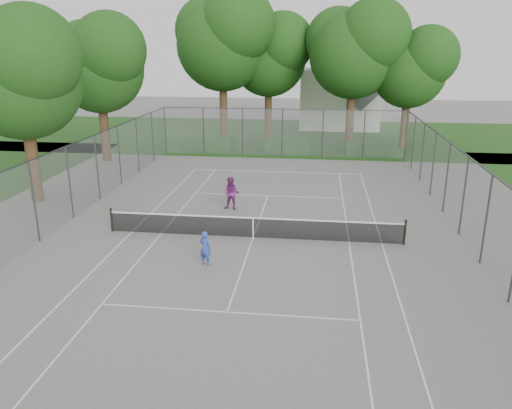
# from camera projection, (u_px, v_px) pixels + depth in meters

# --- Properties ---
(ground) EXTENTS (120.00, 120.00, 0.00)m
(ground) POSITION_uv_depth(u_px,v_px,m) (253.00, 238.00, 21.69)
(ground) COLOR slate
(ground) RESTS_ON ground
(grass_far) EXTENTS (60.00, 20.00, 0.00)m
(grass_far) POSITION_uv_depth(u_px,v_px,m) (289.00, 135.00, 46.26)
(grass_far) COLOR #1A3F12
(grass_far) RESTS_ON ground
(court_markings) EXTENTS (11.03, 23.83, 0.01)m
(court_markings) POSITION_uv_depth(u_px,v_px,m) (253.00, 238.00, 21.69)
(court_markings) COLOR silver
(court_markings) RESTS_ON ground
(tennis_net) EXTENTS (12.87, 0.10, 1.10)m
(tennis_net) POSITION_uv_depth(u_px,v_px,m) (253.00, 227.00, 21.53)
(tennis_net) COLOR black
(tennis_net) RESTS_ON ground
(perimeter_fence) EXTENTS (18.08, 34.08, 3.52)m
(perimeter_fence) POSITION_uv_depth(u_px,v_px,m) (253.00, 198.00, 21.14)
(perimeter_fence) COLOR #38383D
(perimeter_fence) RESTS_ON ground
(tree_far_left) EXTENTS (8.72, 7.97, 12.54)m
(tree_far_left) POSITION_uv_depth(u_px,v_px,m) (223.00, 37.00, 41.23)
(tree_far_left) COLOR #3E2716
(tree_far_left) RESTS_ON ground
(tree_far_midleft) EXTENTS (7.48, 6.83, 10.75)m
(tree_far_midleft) POSITION_uv_depth(u_px,v_px,m) (270.00, 52.00, 43.06)
(tree_far_midleft) COLOR #3E2716
(tree_far_midleft) RESTS_ON ground
(tree_far_midright) EXTENTS (7.98, 7.29, 11.47)m
(tree_far_midright) POSITION_uv_depth(u_px,v_px,m) (355.00, 46.00, 38.87)
(tree_far_midright) COLOR #3E2716
(tree_far_midright) RESTS_ON ground
(tree_far_right) EXTENTS (6.61, 6.03, 9.50)m
(tree_far_right) POSITION_uv_depth(u_px,v_px,m) (411.00, 65.00, 38.73)
(tree_far_right) COLOR #3E2716
(tree_far_right) RESTS_ON ground
(tree_side_back) EXTENTS (7.09, 6.47, 10.19)m
(tree_side_back) POSITION_uv_depth(u_px,v_px,m) (99.00, 60.00, 34.08)
(tree_side_back) COLOR #3E2716
(tree_side_back) RESTS_ON ground
(tree_side_front) EXTENTS (6.91, 6.31, 9.93)m
(tree_side_front) POSITION_uv_depth(u_px,v_px,m) (21.00, 70.00, 24.77)
(tree_side_front) COLOR #3E2716
(tree_side_front) RESTS_ON ground
(hedge_left) EXTENTS (3.83, 1.15, 0.96)m
(hedge_left) POSITION_uv_depth(u_px,v_px,m) (209.00, 144.00, 39.70)
(hedge_left) COLOR #1C4917
(hedge_left) RESTS_ON ground
(hedge_mid) EXTENTS (3.46, 0.99, 1.09)m
(hedge_mid) POSITION_uv_depth(u_px,v_px,m) (287.00, 146.00, 38.55)
(hedge_mid) COLOR #1C4917
(hedge_mid) RESTS_ON ground
(hedge_right) EXTENTS (3.22, 1.18, 0.97)m
(hedge_right) POSITION_uv_depth(u_px,v_px,m) (367.00, 148.00, 37.95)
(hedge_right) COLOR #1C4917
(hedge_right) RESTS_ON ground
(house) EXTENTS (7.66, 5.94, 9.54)m
(house) POSITION_uv_depth(u_px,v_px,m) (340.00, 89.00, 49.67)
(house) COLOR white
(house) RESTS_ON ground
(girl_player) EXTENTS (0.58, 0.48, 1.36)m
(girl_player) POSITION_uv_depth(u_px,v_px,m) (205.00, 248.00, 18.82)
(girl_player) COLOR #2B46A4
(girl_player) RESTS_ON ground
(woman_player) EXTENTS (0.92, 0.77, 1.69)m
(woman_player) POSITION_uv_depth(u_px,v_px,m) (231.00, 194.00, 25.16)
(woman_player) COLOR #6F256B
(woman_player) RESTS_ON ground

